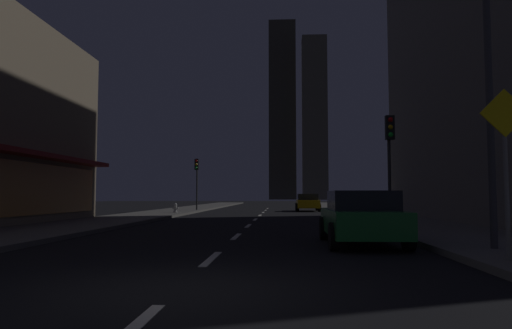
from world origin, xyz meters
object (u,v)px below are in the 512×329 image
object	(u,v)px
fire_hydrant_far_left	(175,208)
street_lamp_right	(451,33)
car_parked_far	(308,202)
car_parked_near	(361,217)
traffic_light_near_right	(390,145)
pedestrian_crossing_sign	(506,158)
traffic_light_far_left	(197,172)

from	to	relation	value
fire_hydrant_far_left	street_lamp_right	world-z (taller)	street_lamp_right
street_lamp_right	car_parked_far	bearing A→B (deg)	93.61
car_parked_far	fire_hydrant_far_left	world-z (taller)	car_parked_far
car_parked_near	street_lamp_right	world-z (taller)	street_lamp_right
car_parked_far	traffic_light_near_right	distance (m)	21.73
street_lamp_right	pedestrian_crossing_sign	xyz separation A→B (m)	(0.22, -1.93, -3.05)
car_parked_near	pedestrian_crossing_sign	bearing A→B (deg)	-62.66
car_parked_far	fire_hydrant_far_left	xyz separation A→B (m)	(-9.50, -7.35, -0.29)
car_parked_far	traffic_light_near_right	xyz separation A→B (m)	(1.90, -21.51, 2.45)
traffic_light_near_right	car_parked_near	bearing A→B (deg)	-111.70
fire_hydrant_far_left	traffic_light_far_left	bearing A→B (deg)	85.98
fire_hydrant_far_left	traffic_light_near_right	xyz separation A→B (m)	(11.40, -14.16, 2.74)
car_parked_near	traffic_light_near_right	distance (m)	5.69
street_lamp_right	traffic_light_far_left	bearing A→B (deg)	112.28
car_parked_far	fire_hydrant_far_left	distance (m)	12.01
traffic_light_near_right	car_parked_far	bearing A→B (deg)	95.05
traffic_light_near_right	street_lamp_right	world-z (taller)	street_lamp_right
car_parked_near	traffic_light_near_right	size ratio (longest dim) A/B	1.01
traffic_light_far_left	traffic_light_near_right	bearing A→B (deg)	-61.01
street_lamp_right	traffic_light_near_right	bearing A→B (deg)	88.97
pedestrian_crossing_sign	car_parked_near	bearing A→B (deg)	117.34
car_parked_near	traffic_light_far_left	world-z (taller)	traffic_light_far_left
car_parked_far	traffic_light_near_right	world-z (taller)	traffic_light_near_right
fire_hydrant_far_left	traffic_light_near_right	world-z (taller)	traffic_light_near_right
car_parked_far	traffic_light_far_left	xyz separation A→B (m)	(-9.10, -1.66, 2.45)
street_lamp_right	pedestrian_crossing_sign	size ratio (longest dim) A/B	2.09
traffic_light_near_right	traffic_light_far_left	xyz separation A→B (m)	(-11.00, 19.85, 0.00)
fire_hydrant_far_left	street_lamp_right	bearing A→B (deg)	-61.61
traffic_light_near_right	street_lamp_right	size ratio (longest dim) A/B	0.64
car_parked_far	street_lamp_right	world-z (taller)	street_lamp_right
car_parked_far	pedestrian_crossing_sign	bearing A→B (deg)	-86.20
fire_hydrant_far_left	traffic_light_near_right	size ratio (longest dim) A/B	0.16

